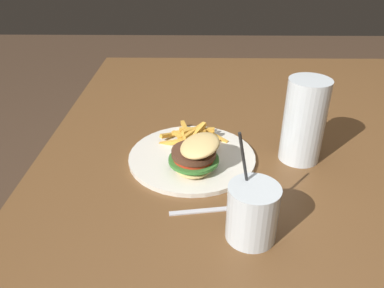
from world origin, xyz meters
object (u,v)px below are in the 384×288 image
at_px(beer_glass, 304,122).
at_px(juice_glass, 252,214).
at_px(spoon, 246,204).
at_px(meal_plate_near, 193,154).

bearing_deg(beer_glass, juice_glass, -29.10).
relative_size(juice_glass, spoon, 1.06).
xyz_separation_m(meal_plate_near, spoon, (0.15, 0.10, -0.01)).
xyz_separation_m(juice_glass, spoon, (-0.07, 0.00, -0.04)).
distance_m(meal_plate_near, beer_glass, 0.25).
bearing_deg(spoon, juice_glass, -99.44).
bearing_deg(beer_glass, spoon, -37.93).
bearing_deg(juice_glass, beer_glass, 150.90).
height_order(meal_plate_near, beer_glass, beer_glass).
bearing_deg(meal_plate_near, juice_glass, 23.75).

